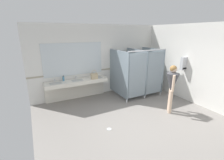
{
  "coord_description": "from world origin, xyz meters",
  "views": [
    {
      "loc": [
        -2.74,
        -3.52,
        2.61
      ],
      "look_at": [
        -0.46,
        0.83,
        1.13
      ],
      "focal_mm": 25.57,
      "sensor_mm": 36.0,
      "label": 1
    }
  ],
  "objects_px": {
    "paper_towel_dispenser_upper": "(184,63)",
    "person_standing": "(172,83)",
    "paper_cup": "(90,77)",
    "handbag": "(94,76)",
    "soap_dispenser": "(63,79)"
  },
  "relations": [
    {
      "from": "handbag",
      "to": "paper_cup",
      "type": "relative_size",
      "value": 3.24
    },
    {
      "from": "paper_towel_dispenser_upper",
      "to": "handbag",
      "type": "bearing_deg",
      "value": 152.27
    },
    {
      "from": "paper_towel_dispenser_upper",
      "to": "person_standing",
      "type": "xyz_separation_m",
      "value": [
        -1.3,
        -0.64,
        -0.43
      ]
    },
    {
      "from": "person_standing",
      "to": "paper_cup",
      "type": "distance_m",
      "value": 3.04
    },
    {
      "from": "handbag",
      "to": "soap_dispenser",
      "type": "xyz_separation_m",
      "value": [
        -1.13,
        0.3,
        -0.03
      ]
    },
    {
      "from": "handbag",
      "to": "soap_dispenser",
      "type": "relative_size",
      "value": 1.73
    },
    {
      "from": "person_standing",
      "to": "soap_dispenser",
      "type": "height_order",
      "value": "person_standing"
    },
    {
      "from": "soap_dispenser",
      "to": "paper_cup",
      "type": "xyz_separation_m",
      "value": [
        1.0,
        -0.22,
        -0.03
      ]
    },
    {
      "from": "person_standing",
      "to": "soap_dispenser",
      "type": "bearing_deg",
      "value": 138.81
    },
    {
      "from": "person_standing",
      "to": "paper_cup",
      "type": "height_order",
      "value": "person_standing"
    },
    {
      "from": "paper_towel_dispenser_upper",
      "to": "paper_cup",
      "type": "height_order",
      "value": "paper_towel_dispenser_upper"
    },
    {
      "from": "person_standing",
      "to": "soap_dispenser",
      "type": "xyz_separation_m",
      "value": [
        -2.94,
        2.57,
        -0.1
      ]
    },
    {
      "from": "handbag",
      "to": "soap_dispenser",
      "type": "bearing_deg",
      "value": 165.02
    },
    {
      "from": "person_standing",
      "to": "paper_towel_dispenser_upper",
      "type": "bearing_deg",
      "value": 26.16
    },
    {
      "from": "paper_cup",
      "to": "handbag",
      "type": "bearing_deg",
      "value": -32.17
    }
  ]
}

